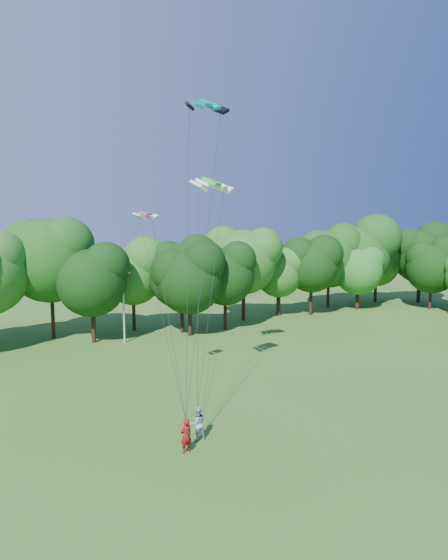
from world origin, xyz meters
name	(u,v)px	position (x,y,z in m)	size (l,w,h in m)	color
ground	(382,554)	(0.00, 0.00, 0.00)	(160.00, 160.00, 0.00)	#325D19
utility_pole	(124,306)	(-0.29, 32.75, 3.78)	(1.40, 0.56, 7.30)	#B3B3AA
kite_flyer_left	(186,436)	(-3.34, 9.84, 0.90)	(0.66, 0.43, 1.80)	maroon
kite_flyer_right	(198,423)	(-2.23, 10.83, 0.92)	(0.90, 0.70, 1.85)	#96A5D0
kite_teal	(205,103)	(1.27, 16.92, 19.72)	(2.83, 1.32, 0.73)	#047F85
kite_green	(211,181)	(0.99, 15.53, 14.49)	(3.18, 2.22, 0.66)	#20D92D
kite_pink	(145,213)	(-2.79, 17.45, 12.48)	(1.80, 1.38, 0.27)	#C93893
tree_back_center	(190,271)	(6.75, 32.37, 7.00)	(7.71, 7.71, 11.22)	black
tree_back_east	(359,263)	(33.97, 35.25, 6.62)	(7.29, 7.29, 10.60)	black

